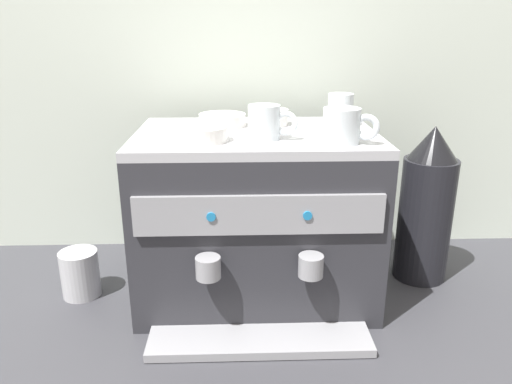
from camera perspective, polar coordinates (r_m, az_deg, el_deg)
name	(u,v)px	position (r m, az deg, el deg)	size (l,w,h in m)	color
ground_plane	(256,288)	(1.38, 0.00, -11.17)	(4.00, 4.00, 0.00)	#38383D
tiled_backsplash_wall	(252,95)	(1.53, -0.43, 11.18)	(2.80, 0.03, 0.97)	silver
espresso_machine	(256,216)	(1.28, 0.01, -2.81)	(0.60, 0.51, 0.44)	#2D2D33
ceramic_cup_0	(266,122)	(1.14, 1.18, 8.12)	(0.12, 0.07, 0.08)	silver
ceramic_cup_1	(344,126)	(1.11, 10.16, 7.60)	(0.12, 0.08, 0.08)	silver
ceramic_cup_2	(341,110)	(1.31, 9.82, 9.40)	(0.07, 0.11, 0.08)	silver
ceramic_bowl_0	(222,120)	(1.30, -3.94, 8.33)	(0.12, 0.12, 0.03)	white
ceramic_bowl_1	(270,117)	(1.31, 1.60, 8.67)	(0.10, 0.10, 0.04)	white
ceramic_bowl_2	(202,134)	(1.13, -6.35, 6.73)	(0.12, 0.12, 0.03)	white
coffee_grinder	(426,207)	(1.44, 19.20, -1.67)	(0.15, 0.15, 0.44)	black
milk_pitcher	(80,273)	(1.41, -19.79, -8.91)	(0.10, 0.10, 0.13)	#B7B7BC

